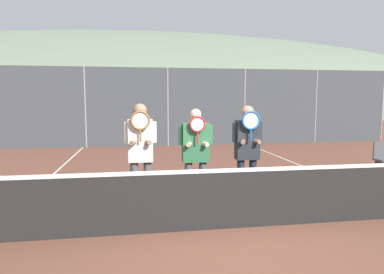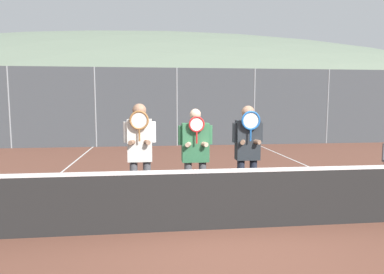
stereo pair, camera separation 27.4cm
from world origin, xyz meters
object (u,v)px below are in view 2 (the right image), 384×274
at_px(player_center_left, 195,151).
at_px(car_far_left, 51,120).
at_px(car_left_of_center, 158,120).
at_px(car_center, 255,119).
at_px(player_leftmost, 140,149).
at_px(player_center_right, 248,148).

distance_m(player_center_left, car_far_left, 12.88).
distance_m(car_left_of_center, car_center, 5.14).
xyz_separation_m(player_leftmost, player_center_left, (0.94, 0.09, -0.07)).
bearing_deg(player_leftmost, car_left_of_center, 87.60).
distance_m(player_center_left, car_center, 12.72).
bearing_deg(player_leftmost, car_center, 64.76).
xyz_separation_m(player_center_right, car_center, (3.77, 11.89, -0.18)).
xyz_separation_m(player_center_left, car_center, (4.68, 11.83, -0.13)).
bearing_deg(car_center, car_left_of_center, -177.30).
height_order(player_leftmost, car_center, player_leftmost).
xyz_separation_m(player_leftmost, car_left_of_center, (0.49, 11.68, -0.20)).
distance_m(player_leftmost, car_left_of_center, 11.69).
xyz_separation_m(player_center_left, car_far_left, (-5.65, 11.57, -0.10)).
bearing_deg(player_center_left, player_leftmost, -174.49).
bearing_deg(player_leftmost, player_center_left, 5.51).
bearing_deg(player_center_right, car_center, 72.42).
distance_m(player_center_right, car_far_left, 13.35).
relative_size(player_center_left, player_center_right, 0.97).
height_order(player_center_left, car_far_left, car_far_left).
relative_size(player_leftmost, car_center, 0.46).
relative_size(player_center_right, car_center, 0.45).
height_order(car_far_left, car_center, car_far_left).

